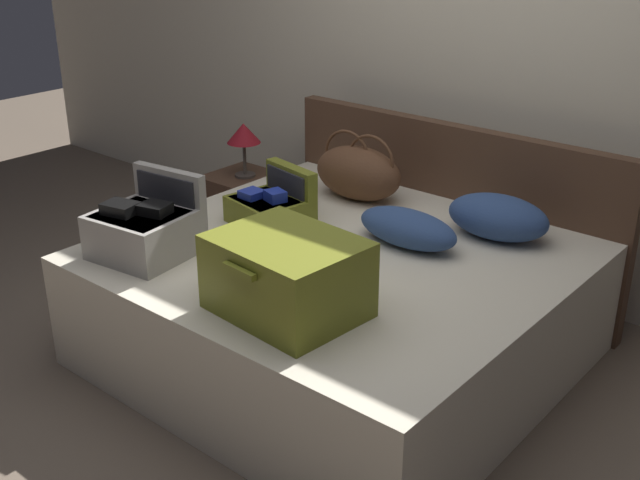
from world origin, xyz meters
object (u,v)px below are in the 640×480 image
table_lamp (244,135)px  nightstand (247,211)px  bed (339,305)px  duffel_bag (358,172)px  hard_case_small (271,205)px  pillow_near_headboard (408,228)px  hard_case_medium (146,228)px  pillow_center_head (498,217)px  hard_case_large (287,275)px

table_lamp → nightstand: bearing=0.0°
bed → nightstand: bed is taller
duffel_bag → hard_case_small: bearing=-102.2°
table_lamp → pillow_near_headboard: bearing=-15.2°
hard_case_medium → pillow_center_head: size_ratio=0.92×
bed → pillow_center_head: 0.84m
hard_case_large → table_lamp: 1.88m
pillow_near_headboard → table_lamp: (-1.43, 0.39, 0.08)m
bed → duffel_bag: bearing=120.7°
hard_case_small → duffel_bag: bearing=88.7°
hard_case_large → duffel_bag: bearing=120.2°
duffel_bag → pillow_near_headboard: 0.64m
table_lamp → hard_case_small: bearing=-37.2°
pillow_center_head → hard_case_small: bearing=-149.7°
bed → table_lamp: (-1.24, 0.64, 0.44)m
duffel_bag → pillow_near_headboard: duffel_bag is taller
hard_case_large → duffel_bag: size_ratio=1.13×
duffel_bag → pillow_center_head: (0.81, 0.00, -0.04)m
duffel_bag → pillow_near_headboard: bearing=-31.8°
duffel_bag → hard_case_medium: bearing=-103.8°
duffel_bag → nightstand: size_ratio=1.12×
hard_case_small → hard_case_large: bearing=-31.9°
pillow_near_headboard → duffel_bag: bearing=148.2°
bed → pillow_near_headboard: bearing=53.6°
table_lamp → hard_case_medium: bearing=-63.3°
bed → hard_case_small: bearing=173.2°
hard_case_medium → pillow_center_head: hard_case_medium is taller
hard_case_large → nightstand: (-1.44, 1.20, -0.47)m
bed → hard_case_medium: (-0.63, -0.56, 0.39)m
hard_case_large → duffel_bag: duffel_bag is taller
hard_case_medium → hard_case_small: 0.64m
pillow_near_headboard → nightstand: pillow_near_headboard is taller
bed → nightstand: 1.40m
hard_case_medium → hard_case_small: hard_case_medium is taller
bed → pillow_near_headboard: (0.19, 0.26, 0.35)m
pillow_near_headboard → pillow_center_head: bearing=51.5°
nightstand → pillow_near_headboard: bearing=-15.2°
table_lamp → pillow_center_head: bearing=-1.7°
pillow_center_head → table_lamp: 1.70m
hard_case_large → pillow_center_head: 1.18m
nightstand → hard_case_medium: bearing=-63.3°
hard_case_small → nightstand: 1.06m
hard_case_small → table_lamp: (-0.78, 0.59, 0.08)m
pillow_near_headboard → table_lamp: bearing=164.8°
duffel_bag → table_lamp: bearing=176.5°
hard_case_large → nightstand: hard_case_large is taller
hard_case_medium → pillow_center_head: bearing=39.4°
duffel_bag → pillow_near_headboard: (0.54, -0.33, -0.06)m
bed → table_lamp: 1.47m
hard_case_large → pillow_near_headboard: size_ratio=1.14×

